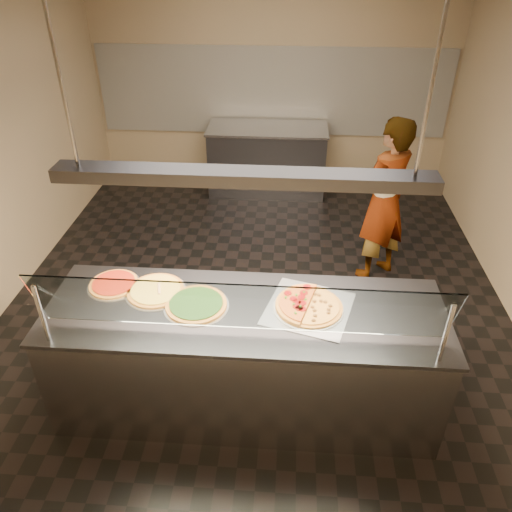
# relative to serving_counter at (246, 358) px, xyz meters

# --- Properties ---
(ground) EXTENTS (5.00, 6.00, 0.02)m
(ground) POSITION_rel_serving_counter_xyz_m (-0.01, 1.38, -0.48)
(ground) COLOR black
(ground) RESTS_ON ground
(wall_back) EXTENTS (5.00, 0.02, 3.00)m
(wall_back) POSITION_rel_serving_counter_xyz_m (-0.01, 4.39, 1.03)
(wall_back) COLOR #907E5D
(wall_back) RESTS_ON ground
(wall_front) EXTENTS (5.00, 0.02, 3.00)m
(wall_front) POSITION_rel_serving_counter_xyz_m (-0.01, -1.63, 1.03)
(wall_front) COLOR #907E5D
(wall_front) RESTS_ON ground
(tile_band) EXTENTS (4.90, 0.02, 1.20)m
(tile_band) POSITION_rel_serving_counter_xyz_m (-0.01, 4.36, 0.83)
(tile_band) COLOR silver
(tile_band) RESTS_ON wall_back
(serving_counter) EXTENTS (2.85, 0.94, 0.93)m
(serving_counter) POSITION_rel_serving_counter_xyz_m (0.00, 0.00, 0.00)
(serving_counter) COLOR #B7B7BC
(serving_counter) RESTS_ON ground
(sneeze_guard) EXTENTS (2.61, 0.18, 0.54)m
(sneeze_guard) POSITION_rel_serving_counter_xyz_m (0.00, -0.34, 0.76)
(sneeze_guard) COLOR #B7B7BC
(sneeze_guard) RESTS_ON serving_counter
(perforated_tray) EXTENTS (0.70, 0.70, 0.01)m
(perforated_tray) POSITION_rel_serving_counter_xyz_m (0.45, 0.05, 0.47)
(perforated_tray) COLOR silver
(perforated_tray) RESTS_ON serving_counter
(half_pizza_pepperoni) EXTENTS (0.36, 0.52, 0.05)m
(half_pizza_pepperoni) POSITION_rel_serving_counter_xyz_m (0.33, 0.05, 0.50)
(half_pizza_pepperoni) COLOR #95571C
(half_pizza_pepperoni) RESTS_ON perforated_tray
(half_pizza_sausage) EXTENTS (0.36, 0.52, 0.04)m
(half_pizza_sausage) POSITION_rel_serving_counter_xyz_m (0.56, 0.05, 0.49)
(half_pizza_sausage) COLOR #95571C
(half_pizza_sausage) RESTS_ON perforated_tray
(pizza_spinach) EXTENTS (0.47, 0.47, 0.03)m
(pizza_spinach) POSITION_rel_serving_counter_xyz_m (-0.35, 0.03, 0.48)
(pizza_spinach) COLOR silver
(pizza_spinach) RESTS_ON serving_counter
(pizza_cheese) EXTENTS (0.45, 0.45, 0.03)m
(pizza_cheese) POSITION_rel_serving_counter_xyz_m (-0.68, 0.16, 0.48)
(pizza_cheese) COLOR silver
(pizza_cheese) RESTS_ON serving_counter
(pizza_tomato) EXTENTS (0.39, 0.39, 0.03)m
(pizza_tomato) POSITION_rel_serving_counter_xyz_m (-1.02, 0.22, 0.48)
(pizza_tomato) COLOR silver
(pizza_tomato) RESTS_ON serving_counter
(pizza_spatula) EXTENTS (0.22, 0.22, 0.02)m
(pizza_spatula) POSITION_rel_serving_counter_xyz_m (-0.61, 0.14, 0.49)
(pizza_spatula) COLOR #B7B7BC
(pizza_spatula) RESTS_ON pizza_spinach
(prep_table) EXTENTS (1.65, 0.74, 0.93)m
(prep_table) POSITION_rel_serving_counter_xyz_m (-0.05, 3.93, 0.00)
(prep_table) COLOR #3C3C42
(prep_table) RESTS_ON ground
(worker) EXTENTS (0.76, 0.73, 1.75)m
(worker) POSITION_rel_serving_counter_xyz_m (1.24, 1.89, 0.41)
(worker) COLOR #34313E
(worker) RESTS_ON ground
(heat_lamp_housing) EXTENTS (2.30, 0.18, 0.08)m
(heat_lamp_housing) POSITION_rel_serving_counter_xyz_m (0.00, -0.00, 1.48)
(heat_lamp_housing) COLOR #3C3C42
(heat_lamp_housing) RESTS_ON ceiling
(lamp_rod_left) EXTENTS (0.02, 0.02, 1.01)m
(lamp_rod_left) POSITION_rel_serving_counter_xyz_m (-1.00, -0.00, 2.03)
(lamp_rod_left) COLOR #B7B7BC
(lamp_rod_left) RESTS_ON ceiling
(lamp_rod_right) EXTENTS (0.02, 0.02, 1.01)m
(lamp_rod_right) POSITION_rel_serving_counter_xyz_m (1.00, -0.00, 2.03)
(lamp_rod_right) COLOR #B7B7BC
(lamp_rod_right) RESTS_ON ceiling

